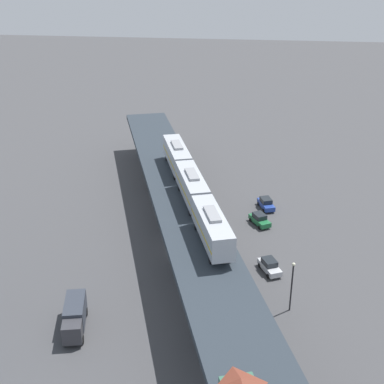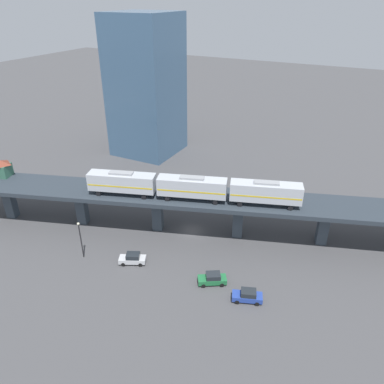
{
  "view_description": "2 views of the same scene",
  "coord_description": "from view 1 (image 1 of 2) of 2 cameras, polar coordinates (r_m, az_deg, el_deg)",
  "views": [
    {
      "loc": [
        -9.92,
        68.62,
        41.46
      ],
      "look_at": [
        -1.25,
        -0.68,
        9.24
      ],
      "focal_mm": 50.0,
      "sensor_mm": 36.0,
      "label": 1
    },
    {
      "loc": [
        -52.46,
        -26.81,
        39.97
      ],
      "look_at": [
        -1.25,
        -0.68,
        9.24
      ],
      "focal_mm": 35.0,
      "sensor_mm": 36.0,
      "label": 2
    }
  ],
  "objects": [
    {
      "name": "delivery_truck",
      "position": [
        66.14,
        -12.42,
        -12.81
      ],
      "size": [
        3.81,
        7.52,
        3.2
      ],
      "color": "#333338",
      "rests_on": "ground"
    },
    {
      "name": "street_car_silver",
      "position": [
        75.9,
        8.27,
        -7.8
      ],
      "size": [
        3.52,
        4.75,
        1.89
      ],
      "color": "#B7BABF",
      "rests_on": "ground"
    },
    {
      "name": "ground_plane",
      "position": [
        80.79,
        -0.94,
        -6.12
      ],
      "size": [
        400.0,
        400.0,
        0.0
      ],
      "primitive_type": "plane",
      "color": "#424244"
    },
    {
      "name": "elevated_viaduct",
      "position": [
        77.74,
        -1.0,
        -1.84
      ],
      "size": [
        36.97,
        89.96,
        7.74
      ],
      "color": "#283039",
      "rests_on": "ground"
    },
    {
      "name": "street_lamp",
      "position": [
        67.23,
        10.61,
        -9.48
      ],
      "size": [
        0.44,
        0.44,
        6.94
      ],
      "color": "black",
      "rests_on": "ground"
    },
    {
      "name": "street_car_blue",
      "position": [
        93.35,
        7.9,
        -1.22
      ],
      "size": [
        3.19,
        4.75,
        1.89
      ],
      "color": "#233D93",
      "rests_on": "ground"
    },
    {
      "name": "street_car_green",
      "position": [
        87.89,
        7.23,
        -2.91
      ],
      "size": [
        3.8,
        4.7,
        1.89
      ],
      "color": "#1E6638",
      "rests_on": "ground"
    },
    {
      "name": "subway_train",
      "position": [
        76.49,
        -0.0,
        0.71
      ],
      "size": [
        14.38,
        36.19,
        4.45
      ],
      "color": "#ADB2BA",
      "rests_on": "elevated_viaduct"
    }
  ]
}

